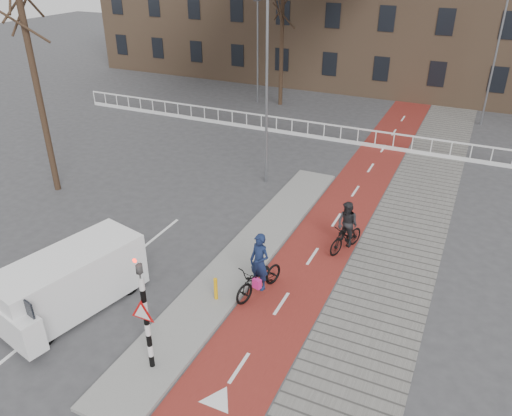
% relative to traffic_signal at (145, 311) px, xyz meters
% --- Properties ---
extents(ground, '(120.00, 120.00, 0.00)m').
position_rel_traffic_signal_xyz_m(ground, '(0.60, 2.02, -1.99)').
color(ground, '#38383A').
rests_on(ground, ground).
extents(bike_lane, '(2.50, 60.00, 0.01)m').
position_rel_traffic_signal_xyz_m(bike_lane, '(2.10, 12.02, -1.98)').
color(bike_lane, maroon).
rests_on(bike_lane, ground).
extents(sidewalk, '(3.00, 60.00, 0.01)m').
position_rel_traffic_signal_xyz_m(sidewalk, '(4.90, 12.02, -1.98)').
color(sidewalk, slate).
rests_on(sidewalk, ground).
extents(curb_island, '(1.80, 16.00, 0.12)m').
position_rel_traffic_signal_xyz_m(curb_island, '(-0.10, 6.02, -1.93)').
color(curb_island, gray).
rests_on(curb_island, ground).
extents(traffic_signal, '(0.80, 0.80, 3.68)m').
position_rel_traffic_signal_xyz_m(traffic_signal, '(0.00, 0.00, 0.00)').
color(traffic_signal, black).
rests_on(traffic_signal, curb_island).
extents(bollard, '(0.12, 0.12, 0.77)m').
position_rel_traffic_signal_xyz_m(bollard, '(0.16, 3.25, -1.49)').
color(bollard, '#E7A40C').
rests_on(bollard, curb_island).
extents(cyclist_near, '(1.32, 2.27, 2.20)m').
position_rel_traffic_signal_xyz_m(cyclist_near, '(1.24, 4.22, -1.24)').
color(cyclist_near, black).
rests_on(cyclist_near, bike_lane).
extents(cyclist_far, '(1.16, 1.89, 1.97)m').
position_rel_traffic_signal_xyz_m(cyclist_far, '(3.05, 7.94, -1.17)').
color(cyclist_far, black).
rests_on(cyclist_far, bike_lane).
extents(van, '(2.77, 4.76, 1.92)m').
position_rel_traffic_signal_xyz_m(van, '(-3.70, 1.14, -0.98)').
color(van, white).
rests_on(van, ground).
extents(railing, '(28.00, 0.10, 0.99)m').
position_rel_traffic_signal_xyz_m(railing, '(-4.40, 19.02, -1.68)').
color(railing, silver).
rests_on(railing, ground).
extents(tree_left, '(0.27, 0.27, 9.24)m').
position_rel_traffic_signal_xyz_m(tree_left, '(-10.58, 7.41, 2.63)').
color(tree_left, black).
rests_on(tree_left, ground).
extents(tree_mid, '(0.28, 0.28, 7.60)m').
position_rel_traffic_signal_xyz_m(tree_mid, '(-6.47, 24.66, 1.81)').
color(tree_mid, black).
rests_on(tree_mid, ground).
extents(streetlight_near, '(0.12, 0.12, 8.37)m').
position_rel_traffic_signal_xyz_m(streetlight_near, '(-2.09, 12.24, 2.19)').
color(streetlight_near, slate).
rests_on(streetlight_near, ground).
extents(streetlight_left, '(0.12, 0.12, 7.21)m').
position_rel_traffic_signal_xyz_m(streetlight_left, '(-8.11, 24.36, 1.62)').
color(streetlight_left, slate).
rests_on(streetlight_left, ground).
extents(streetlight_right, '(0.12, 0.12, 8.66)m').
position_rel_traffic_signal_xyz_m(streetlight_right, '(6.78, 25.92, 2.34)').
color(streetlight_right, slate).
rests_on(streetlight_right, ground).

